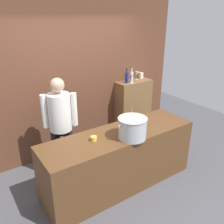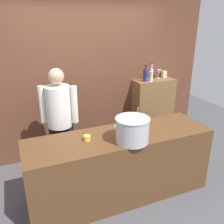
% 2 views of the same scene
% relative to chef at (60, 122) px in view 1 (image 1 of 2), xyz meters
% --- Properties ---
extents(ground_plane, '(8.00, 8.00, 0.00)m').
position_rel_chef_xyz_m(ground_plane, '(0.61, -0.71, -0.96)').
color(ground_plane, '#4C4C51').
extents(brick_back_panel, '(4.40, 0.10, 3.00)m').
position_rel_chef_xyz_m(brick_back_panel, '(0.61, 0.69, 0.54)').
color(brick_back_panel, brown).
rests_on(brick_back_panel, ground_plane).
extents(prep_counter, '(2.38, 0.70, 0.90)m').
position_rel_chef_xyz_m(prep_counter, '(0.61, -0.71, -0.51)').
color(prep_counter, brown).
rests_on(prep_counter, ground_plane).
extents(bar_cabinet, '(0.76, 0.32, 1.22)m').
position_rel_chef_xyz_m(bar_cabinet, '(1.84, 0.48, -0.35)').
color(bar_cabinet, brown).
rests_on(bar_cabinet, ground_plane).
extents(chef, '(0.49, 0.40, 1.66)m').
position_rel_chef_xyz_m(chef, '(0.00, 0.00, 0.00)').
color(chef, black).
rests_on(chef, ground_plane).
extents(stockpot_large, '(0.46, 0.41, 0.30)m').
position_rel_chef_xyz_m(stockpot_large, '(0.67, -0.92, 0.08)').
color(stockpot_large, '#B7BABF').
rests_on(stockpot_large, prep_counter).
extents(utensil_crock, '(0.10, 0.10, 0.29)m').
position_rel_chef_xyz_m(utensil_crock, '(0.90, -0.58, 0.00)').
color(utensil_crock, '#B7BABF').
rests_on(utensil_crock, prep_counter).
extents(butter_jar, '(0.08, 0.08, 0.06)m').
position_rel_chef_xyz_m(butter_jar, '(0.19, -0.69, -0.03)').
color(butter_jar, yellow).
rests_on(butter_jar, prep_counter).
extents(wine_bottle_cobalt, '(0.07, 0.07, 0.29)m').
position_rel_chef_xyz_m(wine_bottle_cobalt, '(1.62, 0.45, 0.37)').
color(wine_bottle_cobalt, navy).
rests_on(wine_bottle_cobalt, bar_cabinet).
extents(wine_bottle_clear, '(0.06, 0.06, 0.31)m').
position_rel_chef_xyz_m(wine_bottle_clear, '(1.75, 0.45, 0.37)').
color(wine_bottle_clear, silver).
rests_on(wine_bottle_clear, bar_cabinet).
extents(wine_glass_short, '(0.08, 0.08, 0.17)m').
position_rel_chef_xyz_m(wine_glass_short, '(1.96, 0.54, 0.38)').
color(wine_glass_short, silver).
rests_on(wine_glass_short, bar_cabinet).
extents(wine_glass_wide, '(0.07, 0.07, 0.18)m').
position_rel_chef_xyz_m(wine_glass_wide, '(1.69, 0.38, 0.39)').
color(wine_glass_wide, silver).
rests_on(wine_glass_wide, bar_cabinet).
extents(spice_tin_cream, '(0.08, 0.08, 0.12)m').
position_rel_chef_xyz_m(spice_tin_cream, '(2.09, 0.58, 0.32)').
color(spice_tin_cream, beige).
rests_on(spice_tin_cream, bar_cabinet).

